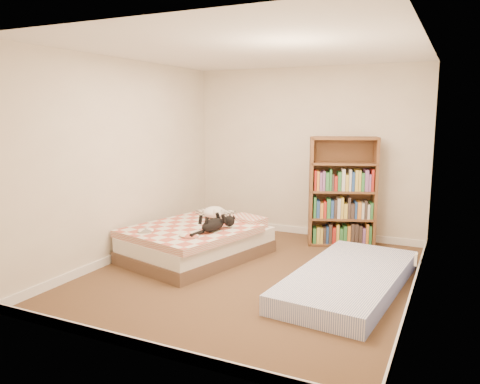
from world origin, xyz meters
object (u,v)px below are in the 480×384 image
at_px(bed, 199,241).
at_px(floor_mattress, 349,279).
at_px(black_cat, 215,224).
at_px(bookshelf, 342,206).
at_px(white_dog, 214,212).

relative_size(bed, floor_mattress, 0.92).
distance_m(floor_mattress, black_cat, 1.74).
xyz_separation_m(bed, floor_mattress, (1.99, -0.26, -0.12)).
bearing_deg(floor_mattress, black_cat, -179.10).
distance_m(bookshelf, floor_mattress, 1.77).
relative_size(bed, black_cat, 2.67).
height_order(black_cat, white_dog, black_cat).
relative_size(bookshelf, black_cat, 2.02).
bearing_deg(black_cat, bookshelf, 79.67).
height_order(bookshelf, white_dog, bookshelf).
height_order(bed, floor_mattress, bed).
xyz_separation_m(black_cat, white_dog, (-0.32, 0.59, 0.00)).
bearing_deg(bed, white_dog, 106.59).
bearing_deg(white_dog, black_cat, -65.12).
xyz_separation_m(bookshelf, white_dog, (-1.54, -0.92, -0.06)).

